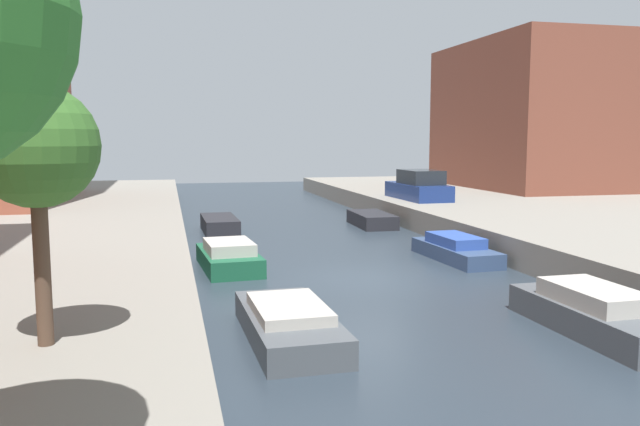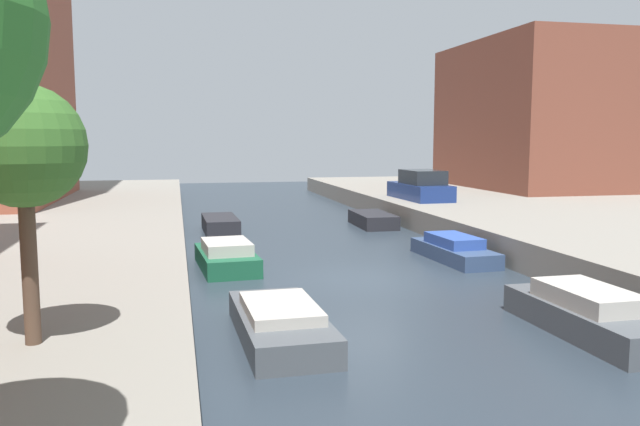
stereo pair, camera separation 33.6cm
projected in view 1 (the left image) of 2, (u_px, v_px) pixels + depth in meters
name	position (u px, v px, depth m)	size (l,w,h in m)	color
ground_plane	(364.00, 279.00, 18.60)	(84.00, 84.00, 0.00)	#28333D
low_block_right	(543.00, 116.00, 40.66)	(10.00, 12.89, 9.13)	brown
street_tree_2	(36.00, 148.00, 9.27)	(1.83, 1.83, 3.92)	brown
parked_car	(419.00, 187.00, 32.55)	(2.01, 4.62, 1.52)	navy
moored_boat_left_2	(289.00, 323.00, 13.02)	(1.75, 4.26, 0.78)	#4C5156
moored_boat_left_3	(229.00, 257.00, 20.00)	(1.88, 3.81, 0.93)	#195638
moored_boat_left_4	(220.00, 225.00, 27.81)	(1.49, 3.64, 0.69)	#232328
moored_boat_right_2	(595.00, 314.00, 13.44)	(1.56, 4.31, 0.99)	#4C5156
moored_boat_right_3	(455.00, 250.00, 21.55)	(1.61, 4.13, 0.85)	#33476B
moored_boat_right_4	(372.00, 219.00, 29.85)	(1.63, 3.54, 0.63)	#232328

